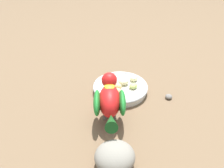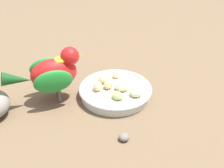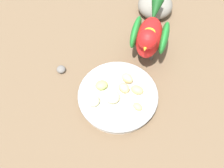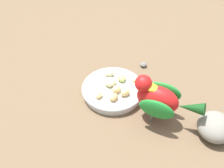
{
  "view_description": "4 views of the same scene",
  "coord_description": "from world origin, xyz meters",
  "px_view_note": "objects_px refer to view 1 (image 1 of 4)",
  "views": [
    {
      "loc": [
        0.76,
        0.09,
        0.54
      ],
      "look_at": [
        0.05,
        -0.04,
        0.05
      ],
      "focal_mm": 38.77,
      "sensor_mm": 36.0,
      "label": 1
    },
    {
      "loc": [
        0.13,
        0.65,
        0.47
      ],
      "look_at": [
        0.04,
        0.0,
        0.05
      ],
      "focal_mm": 46.7,
      "sensor_mm": 36.0,
      "label": 2
    },
    {
      "loc": [
        -0.29,
        -0.17,
        0.66
      ],
      "look_at": [
        0.04,
        0.01,
        0.04
      ],
      "focal_mm": 45.98,
      "sensor_mm": 36.0,
      "label": 3
    },
    {
      "loc": [
        0.4,
        -0.53,
        0.65
      ],
      "look_at": [
        0.02,
        -0.02,
        0.04
      ],
      "focal_mm": 43.95,
      "sensor_mm": 36.0,
      "label": 4
    }
  ],
  "objects_px": {
    "feeding_bowl": "(120,88)",
    "apple_piece_6": "(134,78)",
    "apple_piece_2": "(123,81)",
    "apple_piece_0": "(109,88)",
    "apple_piece_4": "(133,86)",
    "apple_piece_1": "(118,86)",
    "pebble_0": "(169,97)",
    "apple_piece_3": "(118,91)",
    "apple_piece_5": "(105,82)",
    "parrot": "(110,100)",
    "rock_large": "(115,157)"
  },
  "relations": [
    {
      "from": "apple_piece_2",
      "to": "rock_large",
      "type": "height_order",
      "value": "rock_large"
    },
    {
      "from": "apple_piece_1",
      "to": "apple_piece_3",
      "type": "bearing_deg",
      "value": 9.06
    },
    {
      "from": "apple_piece_0",
      "to": "apple_piece_6",
      "type": "height_order",
      "value": "apple_piece_6"
    },
    {
      "from": "rock_large",
      "to": "apple_piece_2",
      "type": "bearing_deg",
      "value": -174.77
    },
    {
      "from": "apple_piece_0",
      "to": "parrot",
      "type": "distance_m",
      "value": 0.15
    },
    {
      "from": "apple_piece_6",
      "to": "apple_piece_2",
      "type": "bearing_deg",
      "value": -48.44
    },
    {
      "from": "apple_piece_0",
      "to": "apple_piece_2",
      "type": "height_order",
      "value": "apple_piece_2"
    },
    {
      "from": "apple_piece_1",
      "to": "parrot",
      "type": "xyz_separation_m",
      "value": [
        0.15,
        -0.0,
        0.05
      ]
    },
    {
      "from": "apple_piece_6",
      "to": "apple_piece_0",
      "type": "bearing_deg",
      "value": -45.71
    },
    {
      "from": "feeding_bowl",
      "to": "pebble_0",
      "type": "relative_size",
      "value": 8.33
    },
    {
      "from": "feeding_bowl",
      "to": "apple_piece_1",
      "type": "bearing_deg",
      "value": -18.84
    },
    {
      "from": "apple_piece_1",
      "to": "pebble_0",
      "type": "height_order",
      "value": "apple_piece_1"
    },
    {
      "from": "apple_piece_0",
      "to": "pebble_0",
      "type": "bearing_deg",
      "value": 96.23
    },
    {
      "from": "apple_piece_2",
      "to": "apple_piece_5",
      "type": "height_order",
      "value": "apple_piece_2"
    },
    {
      "from": "feeding_bowl",
      "to": "apple_piece_1",
      "type": "distance_m",
      "value": 0.03
    },
    {
      "from": "rock_large",
      "to": "apple_piece_3",
      "type": "bearing_deg",
      "value": -171.64
    },
    {
      "from": "feeding_bowl",
      "to": "apple_piece_3",
      "type": "relative_size",
      "value": 6.33
    },
    {
      "from": "apple_piece_4",
      "to": "apple_piece_5",
      "type": "relative_size",
      "value": 1.28
    },
    {
      "from": "apple_piece_4",
      "to": "rock_large",
      "type": "bearing_deg",
      "value": -1.5
    },
    {
      "from": "apple_piece_0",
      "to": "feeding_bowl",
      "type": "bearing_deg",
      "value": 128.97
    },
    {
      "from": "apple_piece_1",
      "to": "apple_piece_5",
      "type": "height_order",
      "value": "apple_piece_1"
    },
    {
      "from": "apple_piece_4",
      "to": "rock_large",
      "type": "distance_m",
      "value": 0.33
    },
    {
      "from": "feeding_bowl",
      "to": "apple_piece_4",
      "type": "distance_m",
      "value": 0.05
    },
    {
      "from": "apple_piece_3",
      "to": "apple_piece_6",
      "type": "bearing_deg",
      "value": 155.32
    },
    {
      "from": "apple_piece_1",
      "to": "apple_piece_2",
      "type": "relative_size",
      "value": 0.78
    },
    {
      "from": "pebble_0",
      "to": "apple_piece_5",
      "type": "bearing_deg",
      "value": -94.26
    },
    {
      "from": "pebble_0",
      "to": "apple_piece_0",
      "type": "bearing_deg",
      "value": -83.77
    },
    {
      "from": "apple_piece_1",
      "to": "apple_piece_6",
      "type": "xyz_separation_m",
      "value": [
        -0.07,
        0.05,
        -0.0
      ]
    },
    {
      "from": "apple_piece_0",
      "to": "parrot",
      "type": "xyz_separation_m",
      "value": [
        0.14,
        0.03,
        0.05
      ]
    },
    {
      "from": "apple_piece_6",
      "to": "parrot",
      "type": "relative_size",
      "value": 0.15
    },
    {
      "from": "apple_piece_0",
      "to": "apple_piece_1",
      "type": "relative_size",
      "value": 1.07
    },
    {
      "from": "apple_piece_1",
      "to": "apple_piece_6",
      "type": "relative_size",
      "value": 0.94
    },
    {
      "from": "apple_piece_1",
      "to": "rock_large",
      "type": "xyz_separation_m",
      "value": [
        0.31,
        0.05,
        -0.0
      ]
    },
    {
      "from": "apple_piece_1",
      "to": "apple_piece_6",
      "type": "bearing_deg",
      "value": 143.73
    },
    {
      "from": "apple_piece_0",
      "to": "apple_piece_4",
      "type": "relative_size",
      "value": 1.0
    },
    {
      "from": "parrot",
      "to": "apple_piece_2",
      "type": "bearing_deg",
      "value": -16.75
    },
    {
      "from": "apple_piece_1",
      "to": "apple_piece_4",
      "type": "height_order",
      "value": "apple_piece_1"
    },
    {
      "from": "apple_piece_4",
      "to": "pebble_0",
      "type": "xyz_separation_m",
      "value": [
        0.01,
        0.13,
        -0.03
      ]
    },
    {
      "from": "apple_piece_3",
      "to": "apple_piece_2",
      "type": "bearing_deg",
      "value": 171.88
    },
    {
      "from": "feeding_bowl",
      "to": "apple_piece_4",
      "type": "xyz_separation_m",
      "value": [
        0.0,
        0.05,
        0.02
      ]
    },
    {
      "from": "apple_piece_0",
      "to": "apple_piece_2",
      "type": "relative_size",
      "value": 0.83
    },
    {
      "from": "parrot",
      "to": "pebble_0",
      "type": "relative_size",
      "value": 8.76
    },
    {
      "from": "feeding_bowl",
      "to": "apple_piece_6",
      "type": "xyz_separation_m",
      "value": [
        -0.05,
        0.04,
        0.02
      ]
    },
    {
      "from": "apple_piece_6",
      "to": "pebble_0",
      "type": "relative_size",
      "value": 1.33
    },
    {
      "from": "apple_piece_0",
      "to": "apple_piece_2",
      "type": "distance_m",
      "value": 0.07
    },
    {
      "from": "feeding_bowl",
      "to": "apple_piece_2",
      "type": "bearing_deg",
      "value": 155.77
    },
    {
      "from": "parrot",
      "to": "rock_large",
      "type": "distance_m",
      "value": 0.18
    },
    {
      "from": "apple_piece_0",
      "to": "apple_piece_5",
      "type": "relative_size",
      "value": 1.28
    },
    {
      "from": "apple_piece_4",
      "to": "apple_piece_2",
      "type": "bearing_deg",
      "value": -114.42
    },
    {
      "from": "apple_piece_5",
      "to": "rock_large",
      "type": "height_order",
      "value": "rock_large"
    }
  ]
}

